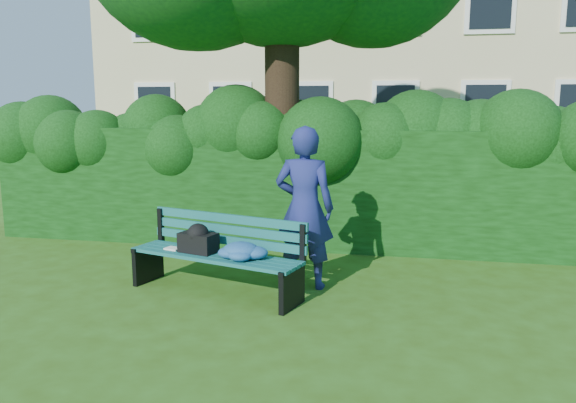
# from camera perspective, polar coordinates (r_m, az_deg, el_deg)

# --- Properties ---
(ground) EXTENTS (80.00, 80.00, 0.00)m
(ground) POSITION_cam_1_polar(r_m,az_deg,el_deg) (6.76, -1.00, -8.83)
(ground) COLOR #315012
(ground) RESTS_ON ground
(hedge) EXTENTS (10.00, 1.00, 1.80)m
(hedge) POSITION_cam_1_polar(r_m,az_deg,el_deg) (8.66, 2.07, 1.47)
(hedge) COLOR black
(hedge) RESTS_ON ground
(park_bench) EXTENTS (2.17, 1.13, 0.89)m
(park_bench) POSITION_cam_1_polar(r_m,az_deg,el_deg) (6.50, -6.91, -5.04)
(park_bench) COLOR #105050
(park_bench) RESTS_ON ground
(man_reading) EXTENTS (0.72, 0.49, 1.93)m
(man_reading) POSITION_cam_1_polar(r_m,az_deg,el_deg) (6.60, 1.69, -0.65)
(man_reading) COLOR navy
(man_reading) RESTS_ON ground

